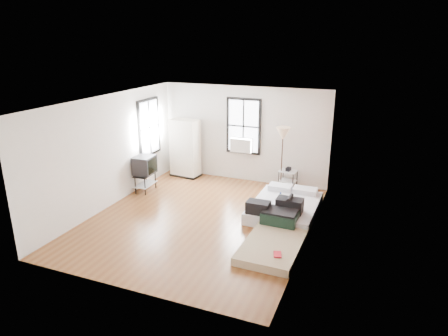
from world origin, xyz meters
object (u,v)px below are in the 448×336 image
at_px(wardrobe, 185,148).
at_px(side_table, 288,175).
at_px(tv_stand, 145,166).
at_px(mattress_bare, 276,236).
at_px(mattress_main, 284,206).
at_px(floor_lamp, 283,136).

distance_m(wardrobe, side_table, 3.23).
bearing_deg(tv_stand, mattress_bare, -23.19).
height_order(side_table, tv_stand, tv_stand).
relative_size(mattress_main, mattress_bare, 0.97).
height_order(wardrobe, floor_lamp, floor_lamp).
distance_m(mattress_bare, side_table, 3.19).
relative_size(mattress_main, side_table, 3.27).
bearing_deg(wardrobe, side_table, 7.02).
relative_size(mattress_bare, wardrobe, 1.21).
bearing_deg(side_table, wardrobe, -178.75).
bearing_deg(tv_stand, mattress_main, -3.82).
xyz_separation_m(mattress_main, tv_stand, (-3.96, 0.04, 0.54)).
xyz_separation_m(mattress_main, mattress_bare, (0.18, -1.46, -0.04)).
bearing_deg(mattress_bare, tv_stand, 161.16).
xyz_separation_m(mattress_main, floor_lamp, (-0.50, 1.61, 1.35)).
xyz_separation_m(side_table, tv_stand, (-3.65, -1.64, 0.30)).
relative_size(wardrobe, side_table, 2.79).
height_order(mattress_bare, tv_stand, tv_stand).
distance_m(wardrobe, floor_lamp, 3.08).
relative_size(mattress_bare, side_table, 3.37).
bearing_deg(floor_lamp, mattress_bare, -77.51).
distance_m(mattress_main, tv_stand, 4.00).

